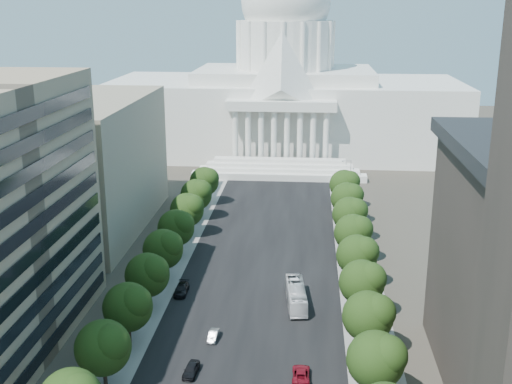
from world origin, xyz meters
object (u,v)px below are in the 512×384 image
(car_silver, at_px, (213,336))
(city_bus, at_px, (296,295))
(car_dark_a, at_px, (191,370))
(car_red, at_px, (301,374))
(car_dark_b, at_px, (182,289))

(car_silver, distance_m, city_bus, 18.25)
(car_dark_a, bearing_deg, car_red, 5.71)
(car_dark_a, distance_m, car_dark_b, 26.73)
(car_silver, height_order, city_bus, city_bus)
(car_red, distance_m, car_dark_b, 33.81)
(car_silver, distance_m, car_dark_b, 17.81)
(city_bus, bearing_deg, car_dark_a, -127.29)
(car_red, height_order, city_bus, city_bus)
(car_silver, bearing_deg, city_bus, 49.88)
(car_dark_a, height_order, city_bus, city_bus)
(car_silver, relative_size, car_dark_b, 0.71)
(car_dark_a, height_order, car_silver, car_dark_a)
(car_dark_a, distance_m, car_silver, 10.23)
(car_dark_a, relative_size, car_red, 0.85)
(car_red, xyz_separation_m, city_bus, (-1.24, 23.09, 1.03))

